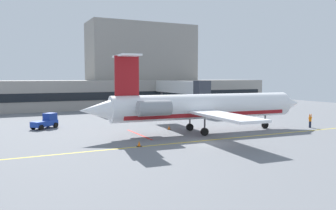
{
  "coord_description": "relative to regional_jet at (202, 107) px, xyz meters",
  "views": [
    {
      "loc": [
        -18.99,
        -29.14,
        6.69
      ],
      "look_at": [
        0.93,
        11.94,
        3.0
      ],
      "focal_mm": 36.52,
      "sensor_mm": 36.0,
      "label": 1
    }
  ],
  "objects": [
    {
      "name": "ground",
      "position": [
        -2.55,
        -5.97,
        -3.22
      ],
      "size": [
        120.0,
        120.0,
        0.11
      ],
      "color": "slate"
    },
    {
      "name": "terminal_building",
      "position": [
        6.35,
        42.46,
        3.55
      ],
      "size": [
        69.96,
        15.75,
        19.8
      ],
      "color": "gray",
      "rests_on": "ground"
    },
    {
      "name": "jet_bridge_west",
      "position": [
        9.69,
        23.63,
        1.59
      ],
      "size": [
        2.4,
        19.32,
        6.14
      ],
      "color": "silver",
      "rests_on": "ground"
    },
    {
      "name": "regional_jet",
      "position": [
        0.0,
        0.0,
        0.0
      ],
      "size": [
        29.48,
        23.71,
        9.15
      ],
      "color": "white",
      "rests_on": "ground"
    },
    {
      "name": "baggage_tug",
      "position": [
        -16.54,
        11.98,
        -2.27
      ],
      "size": [
        3.66,
        3.27,
        1.97
      ],
      "color": "#19389E",
      "rests_on": "ground"
    },
    {
      "name": "pushback_tractor",
      "position": [
        5.46,
        17.7,
        -2.3
      ],
      "size": [
        2.31,
        4.21,
        1.86
      ],
      "color": "#19389E",
      "rests_on": "ground"
    },
    {
      "name": "belt_loader",
      "position": [
        16.09,
        15.35,
        -2.19
      ],
      "size": [
        3.13,
        4.34,
        2.18
      ],
      "color": "#1E4CB2",
      "rests_on": "ground"
    },
    {
      "name": "fuel_tank",
      "position": [
        7.93,
        24.79,
        -1.77
      ],
      "size": [
        8.25,
        2.55,
        2.5
      ],
      "color": "white",
      "rests_on": "ground"
    },
    {
      "name": "marshaller",
      "position": [
        15.31,
        -2.68,
        -2.25
      ],
      "size": [
        0.83,
        0.34,
        1.84
      ],
      "color": "#191E33",
      "rests_on": "ground"
    },
    {
      "name": "safety_cone_alpha",
      "position": [
        -2.46,
        3.92,
        -2.93
      ],
      "size": [
        0.47,
        0.47,
        0.55
      ],
      "color": "orange",
      "rests_on": "ground"
    },
    {
      "name": "safety_cone_bravo",
      "position": [
        -9.78,
        -4.42,
        -2.93
      ],
      "size": [
        0.47,
        0.47,
        0.55
      ],
      "color": "orange",
      "rests_on": "ground"
    }
  ]
}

